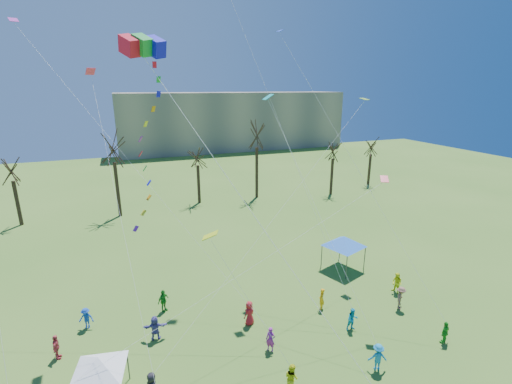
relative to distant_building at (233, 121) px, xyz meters
name	(u,v)px	position (x,y,z in m)	size (l,w,h in m)	color
distant_building	(233,121)	(0.00, 0.00, 0.00)	(60.00, 14.00, 15.00)	gray
bare_tree_row	(191,155)	(-20.33, -45.65, -0.15)	(67.73, 8.55, 12.17)	black
big_box_kite	(154,150)	(-27.79, -76.12, 5.96)	(5.59, 5.85, 20.34)	red
canopy_tent_white	(99,364)	(-31.58, -76.74, -5.17)	(3.61, 3.61, 2.75)	#3F3F44
canopy_tent_blue	(344,241)	(-10.90, -68.90, -4.75)	(4.08, 4.08, 3.25)	#3F3F44
festival_crowd	(248,337)	(-22.83, -75.89, -6.64)	(26.46, 13.20, 1.83)	red
small_kites_aloft	(218,114)	(-22.94, -70.46, 7.17)	(27.08, 18.11, 33.37)	#FF990D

